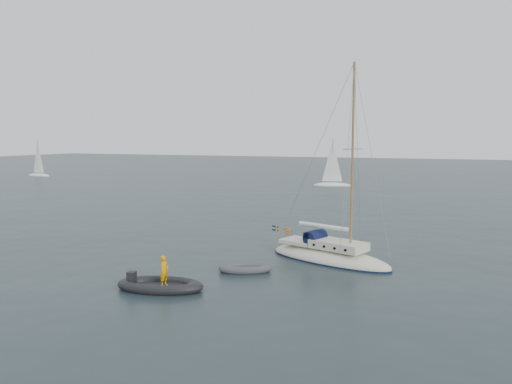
% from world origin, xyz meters
% --- Properties ---
extents(ground, '(300.00, 300.00, 0.00)m').
position_xyz_m(ground, '(0.00, 0.00, 0.00)').
color(ground, black).
rests_on(ground, ground).
extents(sailboat, '(8.38, 2.51, 11.93)m').
position_xyz_m(sailboat, '(0.60, 2.77, 0.90)').
color(sailboat, beige).
rests_on(sailboat, ground).
extents(dinghy, '(2.90, 1.31, 0.42)m').
position_xyz_m(dinghy, '(-3.14, -1.21, 0.18)').
color(dinghy, '#434448').
rests_on(dinghy, ground).
extents(rib, '(4.27, 1.94, 1.70)m').
position_xyz_m(rib, '(-5.71, -5.67, 0.26)').
color(rib, black).
rests_on(rib, ground).
extents(distant_yacht_c, '(5.66, 3.02, 7.49)m').
position_xyz_m(distant_yacht_c, '(-9.42, 47.63, 3.20)').
color(distant_yacht_c, white).
rests_on(distant_yacht_c, ground).
extents(distant_yacht_a, '(5.39, 2.87, 7.14)m').
position_xyz_m(distant_yacht_a, '(-64.76, 46.15, 3.05)').
color(distant_yacht_a, white).
rests_on(distant_yacht_a, ground).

